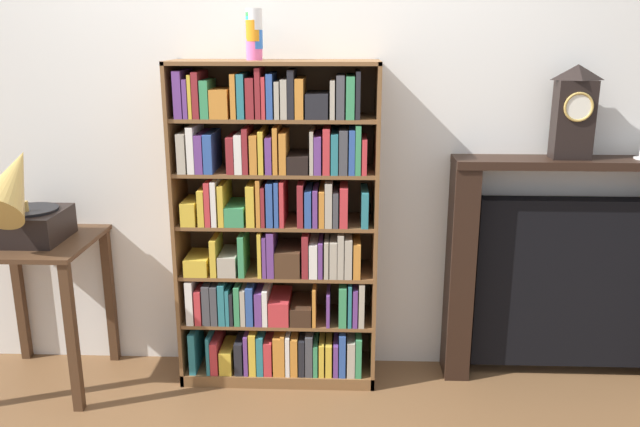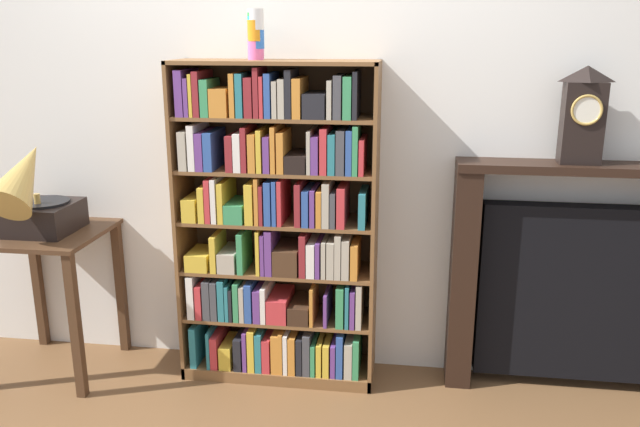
# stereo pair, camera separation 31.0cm
# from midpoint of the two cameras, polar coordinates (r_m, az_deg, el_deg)

# --- Properties ---
(ground_plane) EXTENTS (8.22, 6.40, 0.02)m
(ground_plane) POSITION_cam_midpoint_polar(r_m,az_deg,el_deg) (3.33, -1.30, -15.22)
(ground_plane) COLOR brown
(wall_back) EXTENTS (5.22, 0.08, 2.60)m
(wall_back) POSITION_cam_midpoint_polar(r_m,az_deg,el_deg) (3.21, 2.06, 8.48)
(wall_back) COLOR silver
(wall_back) RESTS_ON ground
(bookshelf) EXTENTS (0.96, 0.31, 1.58)m
(bookshelf) POSITION_cam_midpoint_polar(r_m,az_deg,el_deg) (3.15, -0.95, -1.86)
(bookshelf) COLOR brown
(bookshelf) RESTS_ON ground
(cup_stack) EXTENTS (0.08, 0.08, 0.22)m
(cup_stack) POSITION_cam_midpoint_polar(r_m,az_deg,el_deg) (3.04, -2.70, 15.51)
(cup_stack) COLOR pink
(cup_stack) RESTS_ON bookshelf
(side_table_left) EXTENTS (0.55, 0.55, 0.75)m
(side_table_left) POSITION_cam_midpoint_polar(r_m,az_deg,el_deg) (3.47, -20.36, -4.41)
(side_table_left) COLOR #472D1C
(side_table_left) RESTS_ON ground
(gramophone) EXTENTS (0.29, 0.51, 0.51)m
(gramophone) POSITION_cam_midpoint_polar(r_m,az_deg,el_deg) (3.30, -21.63, 1.54)
(gramophone) COLOR black
(gramophone) RESTS_ON side_table_left
(fireplace_mantel) EXTENTS (1.17, 0.21, 1.13)m
(fireplace_mantel) POSITION_cam_midpoint_polar(r_m,az_deg,el_deg) (3.39, 23.98, -5.57)
(fireplace_mantel) COLOR black
(fireplace_mantel) RESTS_ON ground
(mantel_clock) EXTENTS (0.18, 0.11, 0.43)m
(mantel_clock) POSITION_cam_midpoint_polar(r_m,az_deg,el_deg) (3.17, 24.86, 7.86)
(mantel_clock) COLOR black
(mantel_clock) RESTS_ON fireplace_mantel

